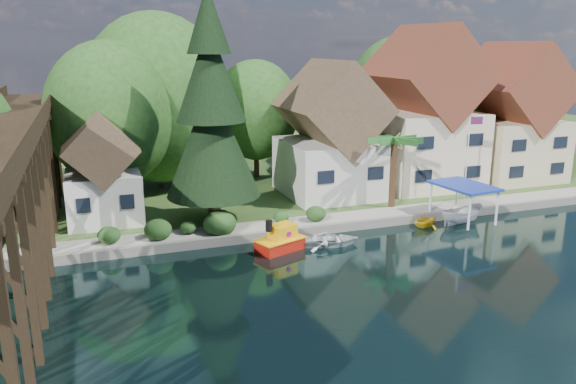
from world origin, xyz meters
The scene contains 18 objects.
ground centered at (0.00, 0.00, 0.00)m, with size 140.00×140.00×0.00m, color black.
bank centered at (0.00, 34.00, 0.25)m, with size 140.00×52.00×0.50m, color #335120.
seawall centered at (4.00, 8.00, 0.31)m, with size 60.00×0.40×0.62m, color slate.
promenade centered at (6.00, 9.30, 0.53)m, with size 50.00×2.60×0.06m, color gray.
trestle_bridge centered at (-16.00, 5.17, 5.35)m, with size 4.12×44.18×9.30m.
house_left centered at (7.00, 16.00, 5.14)m, with size 7.64×8.64×11.02m.
house_center centered at (16.00, 16.50, 6.42)m, with size 8.65×9.18×13.89m.
house_right centered at (25.00, 16.00, 5.78)m, with size 8.15×8.64×12.45m.
shed centered at (-11.00, 14.50, 3.83)m, with size 5.09×5.40×7.85m.
bg_trees centered at (1.00, 21.25, 7.29)m, with size 49.90×13.30×10.57m.
shrubs centered at (-4.60, 9.26, 1.23)m, with size 15.76×2.47×1.70m.
conifer centered at (-3.77, 11.58, 8.19)m, with size 6.48×6.48×15.97m.
palm_tree centered at (9.88, 10.68, 5.56)m, with size 4.77×4.77×5.80m.
flagpole centered at (16.24, 10.10, 4.71)m, with size 1.06×0.27×6.87m.
tugboat centered at (-0.79, 5.92, 0.66)m, with size 3.45×2.65×2.21m.
boat_white_a centered at (2.49, 5.85, 0.41)m, with size 2.84×3.98×0.82m, color silver.
boat_canopy centered at (13.41, 6.68, 1.26)m, with size 3.81×4.88×2.93m.
boat_yellow centered at (10.51, 6.91, 0.60)m, with size 1.96×2.27×1.20m, color yellow.
Camera 1 is at (-11.59, -25.81, 12.64)m, focal length 35.00 mm.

